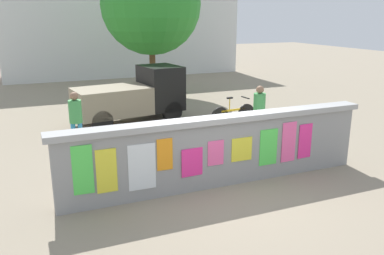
{
  "coord_description": "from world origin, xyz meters",
  "views": [
    {
      "loc": [
        -3.67,
        -7.22,
        3.55
      ],
      "look_at": [
        -0.19,
        1.1,
        1.01
      ],
      "focal_mm": 37.63,
      "sensor_mm": 36.0,
      "label": 1
    }
  ],
  "objects_px": {
    "motorcycle": "(223,138)",
    "bicycle_far": "(233,114)",
    "person_bystander": "(259,108)",
    "tree_roadside": "(151,4)",
    "auto_rickshaw_truck": "(134,96)",
    "bicycle_near": "(113,161)",
    "person_walking": "(76,116)"
  },
  "relations": [
    {
      "from": "bicycle_near",
      "to": "person_walking",
      "type": "distance_m",
      "value": 2.25
    },
    {
      "from": "person_walking",
      "to": "person_bystander",
      "type": "height_order",
      "value": "same"
    },
    {
      "from": "auto_rickshaw_truck",
      "to": "person_walking",
      "type": "xyz_separation_m",
      "value": [
        -2.24,
        -2.45,
        0.09
      ]
    },
    {
      "from": "person_walking",
      "to": "person_bystander",
      "type": "relative_size",
      "value": 1.0
    },
    {
      "from": "motorcycle",
      "to": "bicycle_far",
      "type": "relative_size",
      "value": 1.1
    },
    {
      "from": "bicycle_near",
      "to": "bicycle_far",
      "type": "relative_size",
      "value": 0.99
    },
    {
      "from": "bicycle_far",
      "to": "auto_rickshaw_truck",
      "type": "bearing_deg",
      "value": 149.76
    },
    {
      "from": "person_walking",
      "to": "person_bystander",
      "type": "bearing_deg",
      "value": -11.94
    },
    {
      "from": "bicycle_far",
      "to": "tree_roadside",
      "type": "relative_size",
      "value": 0.28
    },
    {
      "from": "auto_rickshaw_truck",
      "to": "motorcycle",
      "type": "relative_size",
      "value": 2.02
    },
    {
      "from": "person_bystander",
      "to": "tree_roadside",
      "type": "height_order",
      "value": "tree_roadside"
    },
    {
      "from": "motorcycle",
      "to": "tree_roadside",
      "type": "distance_m",
      "value": 9.17
    },
    {
      "from": "person_walking",
      "to": "auto_rickshaw_truck",
      "type": "bearing_deg",
      "value": 47.62
    },
    {
      "from": "person_walking",
      "to": "tree_roadside",
      "type": "relative_size",
      "value": 0.26
    },
    {
      "from": "motorcycle",
      "to": "bicycle_near",
      "type": "height_order",
      "value": "bicycle_near"
    },
    {
      "from": "bicycle_far",
      "to": "person_walking",
      "type": "height_order",
      "value": "person_walking"
    },
    {
      "from": "motorcycle",
      "to": "bicycle_far",
      "type": "xyz_separation_m",
      "value": [
        1.67,
        2.55,
        -0.1
      ]
    },
    {
      "from": "auto_rickshaw_truck",
      "to": "person_bystander",
      "type": "distance_m",
      "value": 4.44
    },
    {
      "from": "auto_rickshaw_truck",
      "to": "bicycle_near",
      "type": "xyz_separation_m",
      "value": [
        -1.72,
        -4.55,
        -0.54
      ]
    },
    {
      "from": "auto_rickshaw_truck",
      "to": "person_walking",
      "type": "relative_size",
      "value": 2.34
    },
    {
      "from": "auto_rickshaw_truck",
      "to": "person_bystander",
      "type": "height_order",
      "value": "auto_rickshaw_truck"
    },
    {
      "from": "motorcycle",
      "to": "person_walking",
      "type": "distance_m",
      "value": 3.93
    },
    {
      "from": "auto_rickshaw_truck",
      "to": "motorcycle",
      "type": "bearing_deg",
      "value": -73.9
    },
    {
      "from": "bicycle_near",
      "to": "person_bystander",
      "type": "distance_m",
      "value": 4.62
    },
    {
      "from": "bicycle_near",
      "to": "bicycle_far",
      "type": "xyz_separation_m",
      "value": [
        4.62,
        2.87,
        0.0
      ]
    },
    {
      "from": "motorcycle",
      "to": "person_walking",
      "type": "bearing_deg",
      "value": 152.77
    },
    {
      "from": "bicycle_far",
      "to": "person_walking",
      "type": "bearing_deg",
      "value": -171.5
    },
    {
      "from": "bicycle_far",
      "to": "person_bystander",
      "type": "xyz_separation_m",
      "value": [
        -0.16,
        -1.82,
        0.62
      ]
    },
    {
      "from": "motorcycle",
      "to": "bicycle_far",
      "type": "height_order",
      "value": "bicycle_far"
    },
    {
      "from": "auto_rickshaw_truck",
      "to": "bicycle_near",
      "type": "relative_size",
      "value": 2.25
    },
    {
      "from": "auto_rickshaw_truck",
      "to": "tree_roadside",
      "type": "distance_m",
      "value": 5.57
    },
    {
      "from": "motorcycle",
      "to": "tree_roadside",
      "type": "relative_size",
      "value": 0.31
    }
  ]
}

